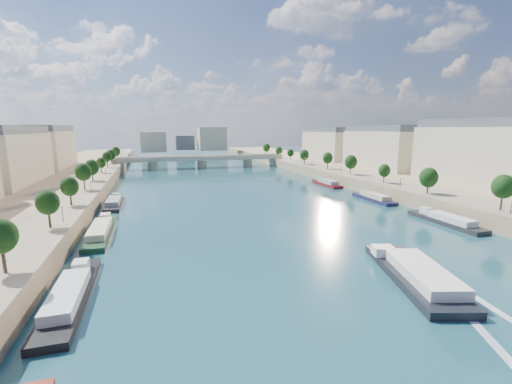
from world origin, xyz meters
TOP-DOWN VIEW (x-y plane):
  - ground at (0.00, 100.00)m, footprint 700.00×700.00m
  - quay_left at (-72.00, 100.00)m, footprint 44.00×520.00m
  - quay_right at (72.00, 100.00)m, footprint 44.00×520.00m
  - pave_left at (-57.00, 100.00)m, footprint 14.00×520.00m
  - pave_right at (57.00, 100.00)m, footprint 14.00×520.00m
  - trees_left at (-55.00, 102.00)m, footprint 4.80×268.80m
  - trees_right at (55.00, 110.00)m, footprint 4.80×268.80m
  - lamps_left at (-52.50, 90.00)m, footprint 0.36×200.36m
  - lamps_right at (52.50, 105.00)m, footprint 0.36×200.36m
  - buildings_right at (85.00, 112.00)m, footprint 16.00×226.00m
  - skyline at (3.19, 319.52)m, footprint 79.00×42.00m
  - bridge at (0.00, 215.25)m, footprint 112.00×12.00m
  - tour_barge at (11.02, 30.42)m, footprint 15.47×28.80m
  - wake at (11.02, 13.82)m, footprint 14.89×25.84m
  - moored_barges_left at (-45.50, 59.13)m, footprint 5.00×122.80m
  - moored_barges_right at (45.50, 60.74)m, footprint 5.00×163.34m

SIDE VIEW (x-z plane):
  - ground at x=0.00m, z-range 0.00..0.00m
  - wake at x=11.02m, z-range 0.00..0.04m
  - moored_barges_right at x=45.50m, z-range -0.96..2.64m
  - moored_barges_left at x=-45.50m, z-range -0.96..2.64m
  - tour_barge at x=11.02m, z-range -0.85..2.93m
  - quay_left at x=-72.00m, z-range 0.00..5.00m
  - quay_right at x=72.00m, z-range 0.00..5.00m
  - pave_left at x=-57.00m, z-range 5.00..5.10m
  - pave_right at x=57.00m, z-range 5.00..5.10m
  - bridge at x=0.00m, z-range 1.01..9.16m
  - lamps_left at x=-52.50m, z-range 5.64..9.92m
  - lamps_right at x=52.50m, z-range 5.64..9.92m
  - trees_left at x=-55.00m, z-range 6.35..14.61m
  - trees_right at x=55.00m, z-range 6.35..14.61m
  - skyline at x=3.19m, z-range 3.66..25.66m
  - buildings_right at x=85.00m, z-range 4.85..28.05m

